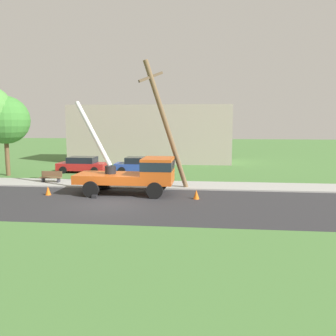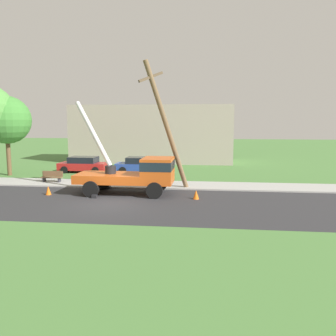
# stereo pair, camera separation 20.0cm
# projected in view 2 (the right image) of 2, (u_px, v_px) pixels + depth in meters

# --- Properties ---
(ground_plane) EXTENTS (120.00, 120.00, 0.00)m
(ground_plane) POSITION_uv_depth(u_px,v_px,m) (147.00, 172.00, 31.59)
(ground_plane) COLOR #477538
(road_asphalt) EXTENTS (80.00, 8.26, 0.01)m
(road_asphalt) POSITION_uv_depth(u_px,v_px,m) (111.00, 203.00, 19.78)
(road_asphalt) COLOR #2B2B2D
(road_asphalt) RESTS_ON ground
(sidewalk_strip) EXTENTS (80.00, 2.99, 0.10)m
(sidewalk_strip) POSITION_uv_depth(u_px,v_px,m) (132.00, 184.00, 25.31)
(sidewalk_strip) COLOR #9E9E99
(sidewalk_strip) RESTS_ON ground
(utility_truck) EXTENTS (6.76, 3.20, 5.98)m
(utility_truck) POSITION_uv_depth(u_px,v_px,m) (138.00, 172.00, 21.97)
(utility_truck) COLOR #C65119
(utility_truck) RESTS_ON ground
(leaning_utility_pole) EXTENTS (3.14, 2.64, 8.51)m
(leaning_utility_pole) POSITION_uv_depth(u_px,v_px,m) (167.00, 126.00, 22.58)
(leaning_utility_pole) COLOR brown
(leaning_utility_pole) RESTS_ON ground
(traffic_cone_ahead) EXTENTS (0.36, 0.36, 0.56)m
(traffic_cone_ahead) POSITION_uv_depth(u_px,v_px,m) (196.00, 195.00, 20.66)
(traffic_cone_ahead) COLOR orange
(traffic_cone_ahead) RESTS_ON ground
(traffic_cone_behind) EXTENTS (0.36, 0.36, 0.56)m
(traffic_cone_behind) POSITION_uv_depth(u_px,v_px,m) (48.00, 190.00, 21.86)
(traffic_cone_behind) COLOR orange
(traffic_cone_behind) RESTS_ON ground
(parked_sedan_red) EXTENTS (4.45, 2.10, 1.42)m
(parked_sedan_red) POSITION_uv_depth(u_px,v_px,m) (84.00, 164.00, 31.49)
(parked_sedan_red) COLOR #B21E1E
(parked_sedan_red) RESTS_ON ground
(parked_sedan_blue) EXTENTS (4.43, 2.07, 1.42)m
(parked_sedan_blue) POSITION_uv_depth(u_px,v_px,m) (141.00, 165.00, 31.12)
(parked_sedan_blue) COLOR #263F99
(parked_sedan_blue) RESTS_ON ground
(park_bench) EXTENTS (1.60, 0.45, 0.90)m
(park_bench) POSITION_uv_depth(u_px,v_px,m) (52.00, 177.00, 26.01)
(park_bench) COLOR brown
(park_bench) RESTS_ON ground
(roadside_tree_near) EXTENTS (4.05, 4.05, 6.78)m
(roadside_tree_near) POSITION_uv_depth(u_px,v_px,m) (6.00, 120.00, 29.15)
(roadside_tree_near) COLOR brown
(roadside_tree_near) RESTS_ON ground
(lowrise_building_backdrop) EXTENTS (18.00, 6.00, 6.40)m
(lowrise_building_backdrop) POSITION_uv_depth(u_px,v_px,m) (153.00, 134.00, 39.76)
(lowrise_building_backdrop) COLOR #A5998C
(lowrise_building_backdrop) RESTS_ON ground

